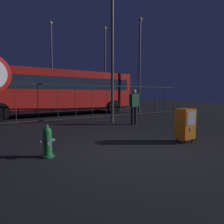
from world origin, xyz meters
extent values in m
plane|color=black|center=(0.00, 0.00, 0.00)|extent=(60.00, 60.00, 0.00)
cylinder|color=#1E7238|center=(-1.77, 0.66, 0.03)|extent=(0.28, 0.28, 0.05)
cylinder|color=#1E7238|center=(-1.77, 0.66, 0.33)|extent=(0.19, 0.19, 0.55)
sphere|color=#1E7238|center=(-1.77, 0.66, 0.60)|extent=(0.19, 0.19, 0.19)
cylinder|color=gray|center=(-1.77, 0.66, 0.72)|extent=(0.06, 0.06, 0.05)
cylinder|color=gray|center=(-1.77, 0.53, 0.35)|extent=(0.09, 0.08, 0.09)
cylinder|color=gray|center=(-1.90, 0.66, 0.38)|extent=(0.07, 0.07, 0.07)
cylinder|color=gray|center=(-1.64, 0.66, 0.38)|extent=(0.07, 0.07, 0.07)
cylinder|color=black|center=(1.91, -0.25, 0.06)|extent=(0.04, 0.04, 0.12)
cylinder|color=black|center=(2.25, -0.25, 0.06)|extent=(0.04, 0.04, 0.12)
cylinder|color=black|center=(1.91, 0.03, 0.06)|extent=(0.04, 0.04, 0.12)
cylinder|color=black|center=(2.25, 0.03, 0.06)|extent=(0.04, 0.04, 0.12)
cube|color=orange|center=(2.08, -0.11, 0.57)|extent=(0.48, 0.40, 0.90)
cube|color=#B2B7BF|center=(2.08, -0.32, 0.75)|extent=(0.36, 0.01, 0.40)
cube|color=gray|center=(2.08, -0.32, 0.43)|extent=(0.10, 0.02, 0.08)
cylinder|color=black|center=(2.70, 3.31, 0.42)|extent=(0.14, 0.14, 0.85)
cylinder|color=black|center=(2.88, 3.31, 0.42)|extent=(0.14, 0.14, 0.85)
cube|color=#1E5933|center=(2.79, 3.31, 1.15)|extent=(0.36, 0.20, 0.60)
sphere|color=tan|center=(2.79, 3.31, 1.56)|extent=(0.22, 0.22, 0.22)
cylinder|color=#1E5933|center=(2.56, 3.31, 1.18)|extent=(0.09, 0.09, 0.55)
cylinder|color=#1E5933|center=(3.02, 3.31, 1.18)|extent=(0.09, 0.09, 0.55)
cube|color=#2D2D33|center=(0.00, 6.27, 1.95)|extent=(18.00, 0.04, 0.05)
cube|color=#2D2D33|center=(0.00, 6.27, 0.10)|extent=(18.00, 0.04, 0.05)
cylinder|color=#2D2D33|center=(-2.00, 6.27, 1.00)|extent=(0.03, 0.03, 2.00)
cylinder|color=#2D2D33|center=(-1.00, 6.27, 1.00)|extent=(0.03, 0.03, 2.00)
cylinder|color=#2D2D33|center=(0.00, 6.27, 1.00)|extent=(0.03, 0.03, 2.00)
cylinder|color=#2D2D33|center=(1.00, 6.27, 1.00)|extent=(0.03, 0.03, 2.00)
cylinder|color=#2D2D33|center=(2.00, 6.27, 1.00)|extent=(0.03, 0.03, 2.00)
cylinder|color=#2D2D33|center=(3.00, 6.27, 1.00)|extent=(0.03, 0.03, 2.00)
cylinder|color=#2D2D33|center=(4.00, 6.27, 1.00)|extent=(0.03, 0.03, 2.00)
cylinder|color=#2D2D33|center=(5.00, 6.27, 1.00)|extent=(0.03, 0.03, 2.00)
cylinder|color=#2D2D33|center=(6.00, 6.27, 1.00)|extent=(0.03, 0.03, 2.00)
cylinder|color=#2D2D33|center=(7.00, 6.27, 1.00)|extent=(0.03, 0.03, 2.00)
cylinder|color=#2D2D33|center=(8.00, 6.27, 1.00)|extent=(0.03, 0.03, 2.00)
cylinder|color=#2D2D33|center=(9.00, 6.27, 1.00)|extent=(0.03, 0.03, 2.00)
cube|color=red|center=(0.95, 9.27, 1.67)|extent=(10.60, 2.97, 2.65)
cube|color=#1E2838|center=(0.95, 9.27, 2.15)|extent=(9.97, 2.97, 0.80)
cube|color=black|center=(0.95, 9.27, 0.45)|extent=(10.39, 2.98, 0.16)
cylinder|color=black|center=(4.68, 8.19, 0.50)|extent=(1.01, 0.33, 1.00)
cylinder|color=black|center=(4.56, 10.69, 0.50)|extent=(1.01, 0.33, 1.00)
cylinder|color=black|center=(-2.67, 7.86, 0.50)|extent=(1.01, 0.33, 1.00)
cylinder|color=#4C4F54|center=(1.99, 15.43, 4.10)|extent=(0.14, 0.14, 8.21)
sphere|color=#FFD18C|center=(1.99, 15.43, 8.31)|extent=(0.32, 0.32, 0.32)
cylinder|color=#4C4F54|center=(2.27, 4.42, 3.43)|extent=(0.14, 0.14, 6.87)
cylinder|color=#4C4F54|center=(6.92, 13.49, 4.02)|extent=(0.14, 0.14, 8.03)
sphere|color=#FFD18C|center=(6.92, 13.49, 8.13)|extent=(0.32, 0.32, 0.32)
cylinder|color=#4C4F54|center=(6.51, 7.45, 3.41)|extent=(0.14, 0.14, 6.82)
sphere|color=#FFD18C|center=(6.51, 7.45, 6.92)|extent=(0.32, 0.32, 0.32)
camera|label=1|loc=(-2.68, -3.72, 1.45)|focal=30.01mm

